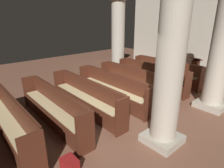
{
  "coord_description": "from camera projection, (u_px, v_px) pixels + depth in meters",
  "views": [
    {
      "loc": [
        3.45,
        -3.4,
        2.79
      ],
      "look_at": [
        -0.82,
        0.37,
        0.75
      ],
      "focal_mm": 30.0,
      "sensor_mm": 36.0,
      "label": 1
    }
  ],
  "objects": [
    {
      "name": "pew_row_2",
      "position": [
        133.0,
        81.0,
        7.05
      ],
      "size": [
        3.29,
        0.47,
        0.98
      ],
      "color": "#562819",
      "rests_on": "ground"
    },
    {
      "name": "pew_row_5",
      "position": [
        53.0,
        106.0,
        5.04
      ],
      "size": [
        3.29,
        0.47,
        0.98
      ],
      "color": "#562819",
      "rests_on": "ground"
    },
    {
      "name": "pillar_aisle_rear",
      "position": [
        170.0,
        59.0,
        3.78
      ],
      "size": [
        0.85,
        0.85,
        3.85
      ],
      "color": "#B6AD9A",
      "rests_on": "ground"
    },
    {
      "name": "back_wall",
      "position": [
        218.0,
        30.0,
        8.52
      ],
      "size": [
        10.0,
        0.16,
        4.5
      ],
      "primitive_type": "cube",
      "color": "beige",
      "rests_on": "ground"
    },
    {
      "name": "kneeler_box_red",
      "position": [
        70.0,
        165.0,
        3.57
      ],
      "size": [
        0.33,
        0.26,
        0.27
      ],
      "primitive_type": "cube",
      "color": "maroon",
      "rests_on": "ground"
    },
    {
      "name": "pew_row_1",
      "position": [
        151.0,
        75.0,
        7.71
      ],
      "size": [
        3.29,
        0.46,
        0.98
      ],
      "color": "#562819",
      "rests_on": "ground"
    },
    {
      "name": "pew_row_6",
      "position": [
        9.0,
        120.0,
        4.38
      ],
      "size": [
        3.29,
        0.46,
        0.98
      ],
      "color": "#562819",
      "rests_on": "ground"
    },
    {
      "name": "pew_row_0",
      "position": [
        166.0,
        71.0,
        8.38
      ],
      "size": [
        3.29,
        0.46,
        0.98
      ],
      "color": "#562819",
      "rests_on": "ground"
    },
    {
      "name": "pillar_aisle_side",
      "position": [
        222.0,
        46.0,
        5.49
      ],
      "size": [
        0.93,
        0.93,
        3.85
      ],
      "color": "#B6AD9A",
      "rests_on": "ground"
    },
    {
      "name": "pew_row_4",
      "position": [
        86.0,
        96.0,
        5.71
      ],
      "size": [
        3.29,
        0.46,
        0.98
      ],
      "color": "#562819",
      "rests_on": "ground"
    },
    {
      "name": "pew_row_3",
      "position": [
        112.0,
        88.0,
        6.38
      ],
      "size": [
        3.29,
        0.46,
        0.98
      ],
      "color": "#562819",
      "rests_on": "ground"
    },
    {
      "name": "ground_plane",
      "position": [
        121.0,
        118.0,
        5.5
      ],
      "size": [
        19.2,
        19.2,
        0.0
      ],
      "primitive_type": "plane",
      "color": "brown"
    },
    {
      "name": "lectern",
      "position": [
        194.0,
        71.0,
        8.6
      ],
      "size": [
        0.48,
        0.45,
        1.08
      ],
      "color": "#411E13",
      "rests_on": "ground"
    },
    {
      "name": "pillar_far_side",
      "position": [
        118.0,
        34.0,
        9.14
      ],
      "size": [
        0.93,
        0.93,
        3.85
      ],
      "color": "#B6AD9A",
      "rests_on": "ground"
    }
  ]
}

